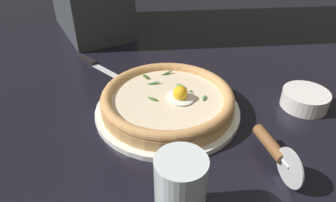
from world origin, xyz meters
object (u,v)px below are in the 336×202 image
at_px(pizza_cutter, 275,150).
at_px(table_knife, 93,63).
at_px(pizza, 168,101).
at_px(side_bowl, 305,99).
at_px(drinking_glass, 180,194).

bearing_deg(pizza_cutter, table_knife, 28.58).
relative_size(pizza, side_bowl, 2.79).
distance_m(pizza, drinking_glass, 0.27).
relative_size(side_bowl, pizza_cutter, 0.74).
bearing_deg(pizza, pizza_cutter, -147.22).
bearing_deg(drinking_glass, pizza, -13.57).
xyz_separation_m(table_knife, drinking_glass, (-0.55, -0.07, 0.05)).
relative_size(pizza, drinking_glass, 2.48).
distance_m(side_bowl, table_knife, 0.57).
bearing_deg(table_knife, side_bowl, -128.75).
bearing_deg(table_knife, pizza_cutter, -151.42).
bearing_deg(drinking_glass, side_bowl, -62.52).
xyz_separation_m(pizza, drinking_glass, (-0.26, 0.06, 0.02)).
bearing_deg(table_knife, drinking_glass, -172.35).
relative_size(pizza, pizza_cutter, 2.06).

